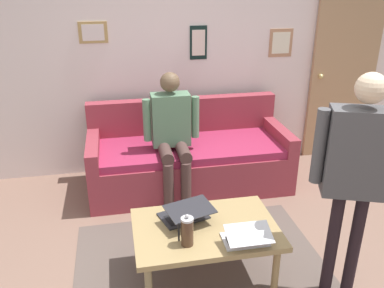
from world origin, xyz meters
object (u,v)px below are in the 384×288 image
(interior_door, at_px, (343,74))
(person_standing, at_px, (358,164))
(couch, at_px, (189,158))
(coffee_table, at_px, (205,233))
(laptop_left, at_px, (186,213))
(person_seated, at_px, (172,130))
(laptop_center, at_px, (246,238))
(french_press, at_px, (187,231))

(interior_door, distance_m, person_standing, 2.59)
(couch, xyz_separation_m, coffee_table, (0.16, 1.49, 0.10))
(interior_door, xyz_separation_m, couch, (1.97, 0.46, -0.72))
(laptop_left, distance_m, person_seated, 1.16)
(interior_door, height_order, couch, interior_door)
(coffee_table, height_order, laptop_center, laptop_center)
(laptop_center, xyz_separation_m, person_seated, (0.27, -1.49, 0.23))
(person_standing, relative_size, person_seated, 1.26)
(laptop_left, height_order, laptop_center, laptop_left)
(couch, relative_size, coffee_table, 2.01)
(laptop_left, bearing_deg, interior_door, -141.00)
(coffee_table, distance_m, french_press, 0.28)
(person_standing, bearing_deg, french_press, -8.26)
(laptop_left, distance_m, french_press, 0.31)
(laptop_left, xyz_separation_m, person_standing, (-1.02, 0.45, 0.53))
(interior_door, distance_m, french_press, 3.16)
(coffee_table, bearing_deg, person_seated, -87.89)
(interior_door, distance_m, laptop_left, 2.94)
(person_seated, bearing_deg, laptop_center, 100.39)
(coffee_table, bearing_deg, french_press, 46.09)
(interior_door, xyz_separation_m, french_press, (2.30, 2.12, -0.46))
(person_seated, bearing_deg, couch, -132.06)
(laptop_left, bearing_deg, person_seated, -93.77)
(laptop_center, bearing_deg, couch, -87.69)
(interior_door, xyz_separation_m, laptop_left, (2.25, 1.82, -0.52))
(french_press, xyz_separation_m, person_seated, (-0.12, -1.43, 0.16))
(french_press, bearing_deg, laptop_center, 171.59)
(person_seated, bearing_deg, person_standing, 120.72)
(interior_door, bearing_deg, coffee_table, 42.45)
(interior_door, distance_m, couch, 2.15)
(interior_door, bearing_deg, laptop_center, 48.86)
(couch, relative_size, person_seated, 1.62)
(coffee_table, xyz_separation_m, person_standing, (-0.90, 0.33, 0.62))
(french_press, distance_m, person_standing, 1.17)
(laptop_center, distance_m, person_seated, 1.53)
(laptop_center, relative_size, person_seated, 0.24)
(laptop_left, relative_size, laptop_center, 1.38)
(couch, relative_size, laptop_center, 6.81)
(french_press, height_order, person_standing, person_standing)
(couch, bearing_deg, coffee_table, 83.95)
(couch, bearing_deg, laptop_center, 92.31)
(interior_door, bearing_deg, couch, 13.13)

